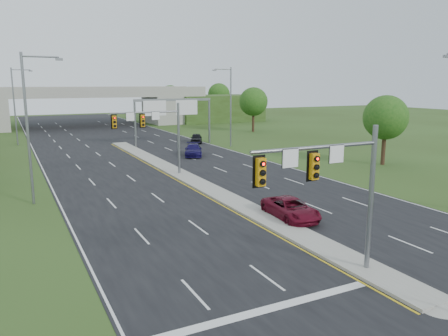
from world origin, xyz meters
name	(u,v)px	position (x,y,z in m)	size (l,w,h in m)	color
ground	(366,271)	(0.00, 0.00, 0.00)	(240.00, 240.00, 0.00)	#2C4017
road	(149,159)	(0.00, 35.00, 0.01)	(24.00, 160.00, 0.02)	black
median	(187,178)	(0.00, 23.00, 0.10)	(2.00, 54.00, 0.16)	gray
median_nose	(440,306)	(0.00, -4.00, 0.10)	(2.00, 2.00, 0.16)	gray
lane_markings	(161,168)	(-0.60, 28.91, 0.02)	(23.72, 160.00, 0.01)	gold
signal_mast_near	(335,180)	(-2.26, -0.07, 4.73)	(6.62, 0.60, 7.00)	slate
signal_mast_far	(156,128)	(-2.26, 24.93, 4.73)	(6.62, 0.60, 7.00)	slate
sign_gantry	(173,109)	(6.68, 44.92, 5.24)	(11.58, 0.44, 6.67)	slate
overpass	(84,109)	(0.00, 80.00, 3.55)	(80.00, 14.00, 8.10)	gray
lightpole_l_mid	(30,122)	(-13.30, 20.00, 6.10)	(2.85, 0.25, 11.00)	slate
lightpole_l_far	(16,103)	(-13.30, 55.00, 6.10)	(2.85, 0.25, 11.00)	slate
lightpole_r_far	(229,103)	(13.30, 40.00, 6.10)	(2.85, 0.25, 11.00)	slate
tree_r_near	(386,118)	(22.00, 20.00, 5.18)	(4.80, 4.80, 7.60)	#382316
tree_r_mid	(253,102)	(26.00, 55.00, 5.51)	(5.20, 5.20, 8.12)	#382316
tree_back_c	(170,96)	(24.00, 94.00, 5.51)	(5.60, 5.60, 8.32)	#382316
tree_back_d	(219,94)	(38.00, 94.00, 5.84)	(6.00, 6.00, 8.85)	#382316
car_far_a	(291,209)	(1.50, 8.38, 0.70)	(2.27, 4.92, 1.37)	#5B091A
car_far_b	(193,150)	(5.59, 34.79, 0.75)	(2.04, 5.01, 1.45)	#100B42
car_far_c	(196,138)	(10.62, 45.65, 0.71)	(1.64, 4.07, 1.39)	black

